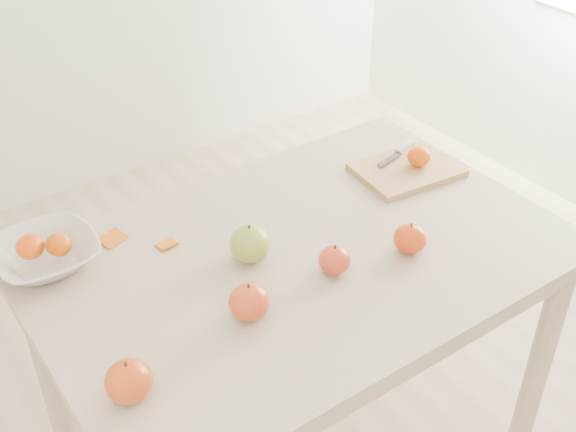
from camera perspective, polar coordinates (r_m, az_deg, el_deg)
table at (r=1.72m, az=0.96°, el=-5.41°), size 1.20×0.80×0.75m
cutting_board at (r=1.96m, az=9.37°, el=3.62°), size 0.28×0.22×0.02m
board_tangerine at (r=1.95m, az=10.31°, el=4.66°), size 0.06×0.06×0.05m
fruit_bowl at (r=1.69m, az=-18.63°, el=-2.93°), size 0.23×0.23×0.06m
bowl_tangerine_near at (r=1.67m, az=-19.71°, el=-2.30°), size 0.06×0.06×0.05m
bowl_tangerine_far at (r=1.66m, az=-17.66°, el=-2.14°), size 0.06×0.06×0.05m
orange_peel_a at (r=1.73m, az=-13.67°, el=-1.86°), size 0.07×0.06×0.01m
orange_peel_b at (r=1.69m, az=-9.54°, el=-2.26°), size 0.05×0.04×0.01m
paring_knife at (r=2.02m, az=9.02°, el=5.26°), size 0.17×0.06×0.01m
apple_green at (r=1.61m, az=-3.03°, el=-2.19°), size 0.09×0.09×0.08m
apple_red_b at (r=1.47m, az=-3.09°, el=-6.78°), size 0.09×0.09×0.08m
apple_red_e at (r=1.66m, az=9.61°, el=-1.78°), size 0.08×0.08×0.07m
apple_red_d at (r=1.34m, az=-12.48°, el=-12.62°), size 0.09×0.09×0.08m
apple_red_c at (r=1.58m, az=3.69°, el=-3.48°), size 0.07×0.07×0.06m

